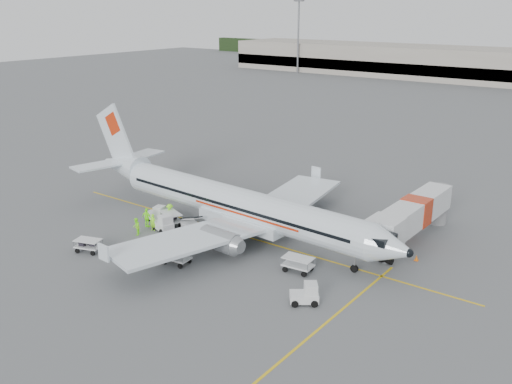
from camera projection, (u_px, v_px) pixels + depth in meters
ground at (243, 236)px, 53.34m from camera, size 360.00×360.00×0.00m
stripe_lead at (243, 236)px, 53.34m from camera, size 44.00×0.20×0.01m
stripe_cross at (332, 318)px, 39.29m from camera, size 0.20×20.00×0.01m
terminal_west at (402, 61)px, 173.64m from camera, size 110.00×22.00×9.00m
mast_west at (298, 37)px, 179.54m from camera, size 3.20×1.20×22.00m
aircraft at (238, 182)px, 52.15m from camera, size 38.71×31.17×10.22m
jet_bridge at (415, 220)px, 51.39m from camera, size 3.17×15.83×4.15m
belt_loader at (191, 219)px, 54.09m from camera, size 4.93×3.50×2.51m
tug_fore at (304, 293)px, 41.03m from camera, size 2.36×2.18×1.59m
tug_mid at (163, 223)px, 54.29m from camera, size 2.43×1.78×1.69m
tug_aft at (156, 213)px, 57.01m from camera, size 2.19×1.54×1.54m
cart_loaded_a at (171, 219)px, 55.74m from camera, size 2.91×2.32×1.32m
cart_loaded_b at (88, 246)px, 49.72m from camera, size 2.53×1.96×1.16m
cart_empty_a at (177, 257)px, 47.41m from camera, size 2.45×1.60×1.21m
cart_empty_b at (298, 264)px, 46.00m from camera, size 2.57×1.68×1.27m
cone_nose at (417, 258)px, 48.09m from camera, size 0.33×0.33×0.54m
cone_port at (307, 178)px, 69.83m from camera, size 0.42×0.42×0.69m
cone_stbd at (160, 260)px, 47.59m from camera, size 0.34×0.34×0.56m
crew_a at (153, 222)px, 54.37m from camera, size 0.67×0.50×1.66m
crew_b at (136, 227)px, 53.31m from camera, size 1.01×1.03×1.68m
crew_c at (170, 213)px, 56.49m from camera, size 1.20×1.40×1.88m
crew_d at (147, 218)px, 55.20m from camera, size 1.17×0.59×1.92m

